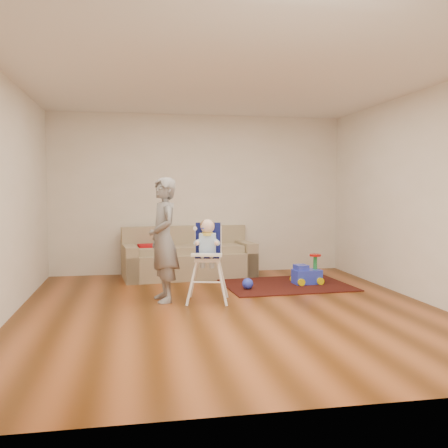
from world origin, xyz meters
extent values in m
plane|color=#4C2407|center=(0.00, 0.00, 0.00)|extent=(5.50, 5.50, 0.00)
cube|color=silver|center=(0.00, 2.75, 1.35)|extent=(5.00, 0.04, 2.70)
cube|color=silver|center=(-2.50, 0.00, 1.35)|extent=(0.04, 5.50, 2.70)
cube|color=silver|center=(2.50, 0.00, 1.35)|extent=(0.04, 5.50, 2.70)
cube|color=white|center=(0.00, 0.00, 2.70)|extent=(5.00, 5.50, 0.04)
cube|color=#AD0F15|center=(-0.81, 2.25, 0.54)|extent=(0.51, 0.36, 0.04)
cube|color=black|center=(1.12, 1.33, 0.01)|extent=(1.90, 1.47, 0.01)
sphere|color=#2F43F2|center=(0.47, 1.09, 0.09)|extent=(0.16, 0.16, 0.16)
cylinder|color=#2F43F2|center=(-0.26, 0.38, 0.95)|extent=(0.04, 0.12, 0.01)
imported|color=gray|center=(-0.75, 0.61, 0.79)|extent=(0.49, 0.64, 1.59)
camera|label=1|loc=(-1.13, -5.76, 1.44)|focal=40.00mm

